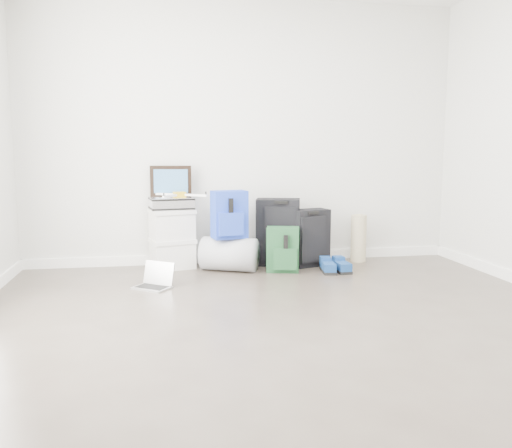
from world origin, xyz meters
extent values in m
plane|color=#3A312A|center=(0.00, 0.00, 0.00)|extent=(5.00, 5.00, 0.00)
cube|color=silver|center=(0.00, 2.50, 1.35)|extent=(4.50, 0.02, 2.70)
cube|color=white|center=(0.00, 2.49, 0.05)|extent=(4.50, 0.02, 0.10)
cube|color=silver|center=(-0.75, 2.31, 0.13)|extent=(0.47, 0.41, 0.26)
cube|color=silver|center=(-0.75, 2.31, 0.28)|extent=(0.49, 0.43, 0.04)
cube|color=silver|center=(-0.75, 2.31, 0.43)|extent=(0.47, 0.41, 0.26)
cube|color=silver|center=(-0.75, 2.31, 0.58)|extent=(0.49, 0.43, 0.04)
cube|color=#B2B2B7|center=(-0.75, 2.31, 0.66)|extent=(0.45, 0.36, 0.12)
cube|color=black|center=(-0.75, 2.41, 0.87)|extent=(0.41, 0.09, 0.31)
cube|color=#235A8C|center=(-0.75, 2.40, 0.87)|extent=(0.34, 0.06, 0.24)
cube|color=gold|center=(-0.67, 2.29, 0.74)|extent=(0.13, 0.13, 0.05)
cube|color=white|center=(-0.59, 2.42, 0.74)|extent=(0.18, 0.27, 0.02)
cube|color=white|center=(-0.80, 2.37, 0.74)|extent=(0.27, 0.18, 0.02)
cube|color=white|center=(-0.75, 2.16, 0.74)|extent=(0.18, 0.27, 0.02)
cube|color=white|center=(-0.54, 2.21, 0.74)|extent=(0.27, 0.18, 0.02)
cylinder|color=#989BA1|center=(-0.20, 2.09, 0.17)|extent=(0.62, 0.52, 0.33)
cube|color=#1B37B2|center=(-0.20, 2.07, 0.56)|extent=(0.36, 0.26, 0.46)
cube|color=#1B37B2|center=(-0.20, 1.96, 0.48)|extent=(0.25, 0.11, 0.22)
cube|color=black|center=(0.33, 2.29, 0.34)|extent=(0.49, 0.36, 0.68)
cube|color=black|center=(0.33, 2.15, 0.34)|extent=(0.33, 0.12, 0.55)
cube|color=black|center=(0.33, 2.16, 0.66)|extent=(0.13, 0.06, 0.03)
cube|color=#143919|center=(0.31, 1.97, 0.22)|extent=(0.35, 0.26, 0.44)
cube|color=#143919|center=(0.31, 1.86, 0.14)|extent=(0.24, 0.12, 0.21)
cube|color=black|center=(0.64, 2.18, 0.29)|extent=(0.42, 0.31, 0.58)
cube|color=black|center=(0.64, 2.06, 0.29)|extent=(0.27, 0.11, 0.47)
cube|color=black|center=(0.64, 2.06, 0.56)|extent=(0.13, 0.06, 0.03)
cube|color=black|center=(0.73, 1.85, 0.01)|extent=(0.15, 0.32, 0.03)
cube|color=navy|center=(0.73, 1.85, 0.06)|extent=(0.15, 0.30, 0.07)
cube|color=black|center=(0.87, 1.85, 0.01)|extent=(0.13, 0.31, 0.03)
cube|color=navy|center=(0.87, 1.85, 0.06)|extent=(0.13, 0.30, 0.07)
cylinder|color=tan|center=(1.21, 2.30, 0.25)|extent=(0.16, 0.16, 0.50)
cube|color=silver|center=(-0.95, 1.51, 0.01)|extent=(0.37, 0.35, 0.01)
cube|color=black|center=(-0.95, 1.51, 0.02)|extent=(0.30, 0.27, 0.00)
cube|color=black|center=(-0.89, 1.59, 0.12)|extent=(0.25, 0.19, 0.20)
camera|label=1|loc=(-0.84, -3.11, 1.19)|focal=38.00mm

